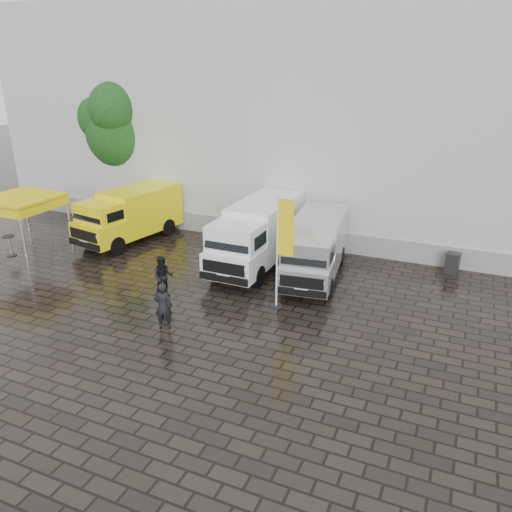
# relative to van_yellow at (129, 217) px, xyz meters

# --- Properties ---
(ground) EXTENTS (120.00, 120.00, 0.00)m
(ground) POSITION_rel_van_yellow_xyz_m (9.12, -5.14, -1.33)
(ground) COLOR black
(ground) RESTS_ON ground
(exhibition_hall) EXTENTS (44.00, 16.00, 12.00)m
(exhibition_hall) POSITION_rel_van_yellow_xyz_m (11.12, 10.86, 4.67)
(exhibition_hall) COLOR silver
(exhibition_hall) RESTS_ON ground
(hall_plinth) EXTENTS (44.00, 0.15, 1.00)m
(hall_plinth) POSITION_rel_van_yellow_xyz_m (11.12, 2.81, -0.83)
(hall_plinth) COLOR gray
(hall_plinth) RESTS_ON ground
(van_yellow) EXTENTS (3.23, 6.09, 2.67)m
(van_yellow) POSITION_rel_van_yellow_xyz_m (0.00, 0.00, 0.00)
(van_yellow) COLOR #FFEB0D
(van_yellow) RESTS_ON ground
(van_white) EXTENTS (2.25, 6.63, 2.87)m
(van_white) POSITION_rel_van_yellow_xyz_m (7.47, -0.50, 0.10)
(van_white) COLOR white
(van_white) RESTS_ON ground
(van_silver) EXTENTS (2.75, 6.22, 2.60)m
(van_silver) POSITION_rel_van_yellow_xyz_m (10.32, -0.70, -0.03)
(van_silver) COLOR silver
(van_silver) RESTS_ON ground
(canopy_tent) EXTENTS (3.04, 3.04, 2.94)m
(canopy_tent) POSITION_rel_van_yellow_xyz_m (-3.28, -3.76, 1.41)
(canopy_tent) COLOR silver
(canopy_tent) RESTS_ON ground
(flagpole) EXTENTS (0.88, 0.50, 4.46)m
(flagpole) POSITION_rel_van_yellow_xyz_m (10.00, -4.03, 1.12)
(flagpole) COLOR black
(flagpole) RESTS_ON ground
(tree) EXTENTS (4.57, 4.57, 8.21)m
(tree) POSITION_rel_van_yellow_xyz_m (-3.20, 4.44, 3.93)
(tree) COLOR black
(tree) RESTS_ON ground
(cocktail_table) EXTENTS (0.60, 0.60, 1.01)m
(cocktail_table) POSITION_rel_van_yellow_xyz_m (-4.02, -4.14, -0.83)
(cocktail_table) COLOR black
(cocktail_table) RESTS_ON ground
(wheelie_bin) EXTENTS (0.67, 0.67, 0.95)m
(wheelie_bin) POSITION_rel_van_yellow_xyz_m (15.80, 2.17, -0.86)
(wheelie_bin) COLOR black
(wheelie_bin) RESTS_ON ground
(person_front) EXTENTS (0.74, 0.62, 1.73)m
(person_front) POSITION_rel_van_yellow_xyz_m (6.81, -7.20, -0.47)
(person_front) COLOR black
(person_front) RESTS_ON ground
(person_tent) EXTENTS (1.04, 0.96, 1.70)m
(person_tent) POSITION_rel_van_yellow_xyz_m (5.36, -5.01, -0.48)
(person_tent) COLOR black
(person_tent) RESTS_ON ground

